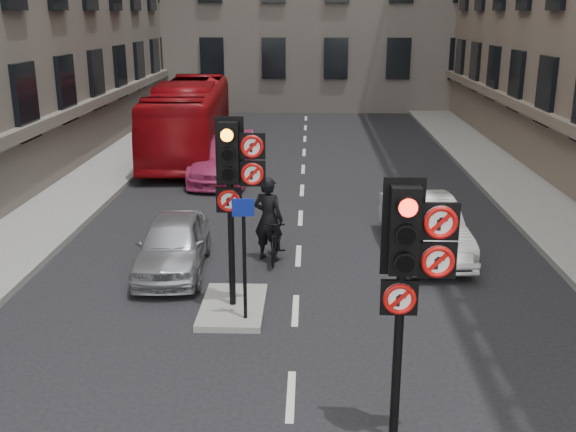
# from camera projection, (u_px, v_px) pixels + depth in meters

# --- Properties ---
(pavement_left) EXTENTS (3.00, 50.00, 0.16)m
(pavement_left) POSITION_uv_depth(u_px,v_px,m) (56.00, 203.00, 19.78)
(pavement_left) COLOR gray
(pavement_left) RESTS_ON ground
(pavement_right) EXTENTS (3.00, 50.00, 0.16)m
(pavement_right) POSITION_uv_depth(u_px,v_px,m) (552.00, 208.00, 19.31)
(pavement_right) COLOR gray
(pavement_right) RESTS_ON ground
(centre_island) EXTENTS (1.20, 2.00, 0.12)m
(centre_island) POSITION_uv_depth(u_px,v_px,m) (233.00, 307.00, 12.90)
(centre_island) COLOR gray
(centre_island) RESTS_ON ground
(signal_near) EXTENTS (0.91, 0.40, 3.58)m
(signal_near) POSITION_uv_depth(u_px,v_px,m) (410.00, 259.00, 8.25)
(signal_near) COLOR black
(signal_near) RESTS_ON ground
(signal_far) EXTENTS (0.91, 0.40, 3.58)m
(signal_far) POSITION_uv_depth(u_px,v_px,m) (234.00, 172.00, 12.12)
(signal_far) COLOR black
(signal_far) RESTS_ON centre_island
(car_silver) EXTENTS (1.65, 3.67, 1.22)m
(car_silver) POSITION_uv_depth(u_px,v_px,m) (173.00, 244.00, 14.70)
(car_silver) COLOR #9D9EA4
(car_silver) RESTS_ON ground
(car_white) EXTENTS (1.77, 4.16, 1.33)m
(car_white) POSITION_uv_depth(u_px,v_px,m) (424.00, 226.00, 15.75)
(car_white) COLOR silver
(car_white) RESTS_ON ground
(car_pink) EXTENTS (1.98, 4.72, 1.36)m
(car_pink) POSITION_uv_depth(u_px,v_px,m) (223.00, 159.00, 22.78)
(car_pink) COLOR #C03870
(car_pink) RESTS_ON ground
(bus_red) EXTENTS (3.00, 10.49, 2.89)m
(bus_red) POSITION_uv_depth(u_px,v_px,m) (189.00, 119.00, 26.32)
(bus_red) COLOR maroon
(bus_red) RESTS_ON ground
(motorcycle) EXTENTS (0.57, 1.74, 1.03)m
(motorcycle) POSITION_uv_depth(u_px,v_px,m) (276.00, 238.00, 15.41)
(motorcycle) COLOR black
(motorcycle) RESTS_ON ground
(motorcyclist) EXTENTS (0.84, 0.70, 1.95)m
(motorcyclist) POSITION_uv_depth(u_px,v_px,m) (268.00, 219.00, 15.24)
(motorcyclist) COLOR black
(motorcyclist) RESTS_ON ground
(info_sign) EXTENTS (0.39, 0.13, 2.27)m
(info_sign) POSITION_uv_depth(u_px,v_px,m) (244.00, 242.00, 11.85)
(info_sign) COLOR black
(info_sign) RESTS_ON centre_island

